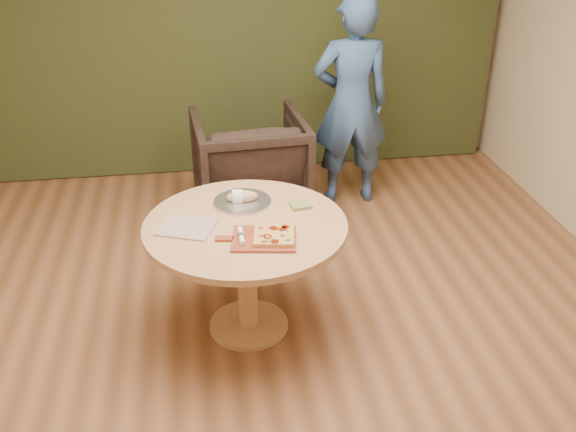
# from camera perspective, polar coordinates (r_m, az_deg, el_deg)

# --- Properties ---
(room_shell) EXTENTS (5.04, 6.04, 2.84)m
(room_shell) POSITION_cam_1_polar(r_m,az_deg,el_deg) (3.13, -0.66, 6.79)
(room_shell) COLOR #935E3A
(room_shell) RESTS_ON ground
(curtain) EXTENTS (4.80, 0.14, 2.78)m
(curtain) POSITION_cam_1_polar(r_m,az_deg,el_deg) (5.91, -4.76, 17.02)
(curtain) COLOR #2C3417
(curtain) RESTS_ON ground
(pedestal_table) EXTENTS (1.19, 1.19, 0.75)m
(pedestal_table) POSITION_cam_1_polar(r_m,az_deg,el_deg) (3.79, -3.75, -2.50)
(pedestal_table) COLOR tan
(pedestal_table) RESTS_ON ground
(pizza_paddle) EXTENTS (0.47, 0.33, 0.01)m
(pizza_paddle) POSITION_cam_1_polar(r_m,az_deg,el_deg) (3.54, -2.32, -2.05)
(pizza_paddle) COLOR #963E26
(pizza_paddle) RESTS_ON pedestal_table
(flatbread_pizza) EXTENTS (0.25, 0.25, 0.04)m
(flatbread_pizza) POSITION_cam_1_polar(r_m,az_deg,el_deg) (3.53, -1.26, -1.76)
(flatbread_pizza) COLOR #E0AE57
(flatbread_pizza) RESTS_ON pizza_paddle
(cutlery_roll) EXTENTS (0.03, 0.20, 0.03)m
(cutlery_roll) POSITION_cam_1_polar(r_m,az_deg,el_deg) (3.54, -4.18, -1.77)
(cutlery_roll) COLOR white
(cutlery_roll) RESTS_ON pizza_paddle
(newspaper) EXTENTS (0.37, 0.34, 0.01)m
(newspaper) POSITION_cam_1_polar(r_m,az_deg,el_deg) (3.70, -9.00, -1.02)
(newspaper) COLOR silver
(newspaper) RESTS_ON pedestal_table
(serving_tray) EXTENTS (0.36, 0.36, 0.02)m
(serving_tray) POSITION_cam_1_polar(r_m,az_deg,el_deg) (3.95, -4.08, 1.27)
(serving_tray) COLOR silver
(serving_tray) RESTS_ON pedestal_table
(bread_roll) EXTENTS (0.19, 0.09, 0.09)m
(bread_roll) POSITION_cam_1_polar(r_m,az_deg,el_deg) (3.93, -4.22, 1.74)
(bread_roll) COLOR #DAB285
(bread_roll) RESTS_ON serving_tray
(green_packet) EXTENTS (0.13, 0.12, 0.02)m
(green_packet) POSITION_cam_1_polar(r_m,az_deg,el_deg) (3.89, 1.13, 0.96)
(green_packet) COLOR olive
(green_packet) RESTS_ON pedestal_table
(armchair) EXTENTS (0.95, 0.89, 0.91)m
(armchair) POSITION_cam_1_polar(r_m,az_deg,el_deg) (5.32, -3.42, 5.12)
(armchair) COLOR black
(armchair) RESTS_ON ground
(person_standing) EXTENTS (0.65, 0.43, 1.75)m
(person_standing) POSITION_cam_1_polar(r_m,az_deg,el_deg) (5.35, 5.64, 9.97)
(person_standing) COLOR #385B92
(person_standing) RESTS_ON ground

